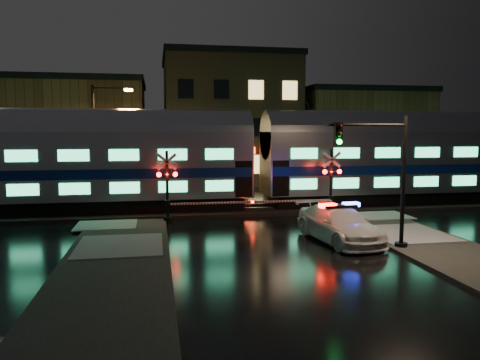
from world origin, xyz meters
name	(u,v)px	position (x,y,z in m)	size (l,w,h in m)	color
ground	(257,228)	(0.00, 0.00, 0.00)	(120.00, 120.00, 0.00)	black
ballast	(239,210)	(0.00, 5.00, 0.12)	(90.00, 4.20, 0.24)	black
sidewalk_left	(114,268)	(-6.50, -6.00, 0.06)	(4.00, 20.00, 0.12)	#2D2D2D
sidewalk_right	(445,251)	(6.50, -6.00, 0.06)	(4.00, 20.00, 0.12)	#2D2D2D
building_left	(65,135)	(-13.00, 22.00, 4.50)	(14.00, 10.00, 9.00)	brown
building_mid	(228,122)	(2.00, 22.50, 5.75)	(12.00, 11.00, 11.50)	brown
building_right	(355,137)	(15.00, 22.00, 4.25)	(12.00, 10.00, 8.50)	brown
train	(257,156)	(1.08, 5.00, 3.38)	(51.00, 3.12, 5.92)	black
police_car	(339,224)	(3.00, -3.39, 0.78)	(2.85, 5.59, 1.72)	white
crossing_signal_right	(325,189)	(4.47, 2.30, 1.59)	(5.44, 0.64, 3.85)	black
crossing_signal_left	(174,193)	(-4.02, 2.30, 1.58)	(5.43, 0.64, 3.84)	black
traffic_light	(384,180)	(4.15, -5.21, 2.93)	(3.56, 0.67, 5.50)	black
streetlight	(98,137)	(-8.62, 9.00, 4.52)	(2.62, 0.27, 7.84)	black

